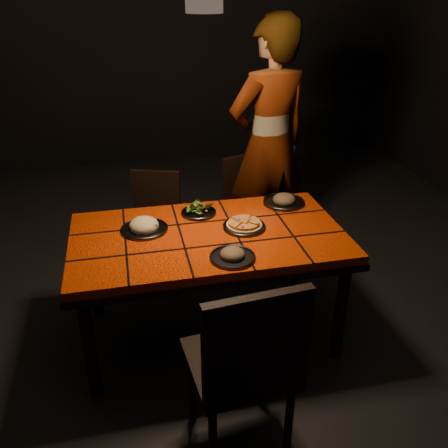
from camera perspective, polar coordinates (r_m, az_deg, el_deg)
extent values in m
cube|color=black|center=(3.23, -1.71, -13.25)|extent=(6.00, 7.00, 0.04)
cube|color=black|center=(5.97, -8.85, 21.26)|extent=(6.00, 0.04, 3.00)
cube|color=#EE3B07|center=(2.81, -1.91, -1.58)|extent=(1.60, 0.90, 0.05)
cube|color=black|center=(2.83, -1.90, -2.38)|extent=(1.62, 0.92, 0.04)
cylinder|color=black|center=(2.71, -15.83, -14.21)|extent=(0.07, 0.07, 0.66)
cylinder|color=black|center=(2.93, 13.82, -10.25)|extent=(0.07, 0.07, 0.66)
cylinder|color=black|center=(3.30, -15.48, -5.84)|extent=(0.07, 0.07, 0.66)
cylinder|color=black|center=(3.49, 8.72, -3.18)|extent=(0.07, 0.07, 0.66)
cube|color=black|center=(2.30, 1.81, -16.39)|extent=(0.50, 0.50, 0.04)
cube|color=black|center=(1.97, 4.01, -14.54)|extent=(0.46, 0.09, 0.50)
cylinder|color=black|center=(2.65, 4.27, -16.91)|extent=(0.04, 0.04, 0.47)
cylinder|color=black|center=(2.57, -3.87, -18.69)|extent=(0.04, 0.04, 0.47)
cylinder|color=black|center=(2.42, 7.79, -22.62)|extent=(0.04, 0.04, 0.47)
cylinder|color=black|center=(2.33, -1.35, -24.95)|extent=(0.04, 0.04, 0.47)
cube|color=black|center=(3.61, -8.56, -0.89)|extent=(0.47, 0.47, 0.04)
cube|color=black|center=(3.66, -8.15, 3.38)|extent=(0.36, 0.16, 0.41)
cylinder|color=black|center=(3.63, -11.22, -4.75)|extent=(0.03, 0.03, 0.38)
cylinder|color=black|center=(3.55, -6.58, -5.11)|extent=(0.03, 0.03, 0.38)
cylinder|color=black|center=(3.87, -9.95, -2.45)|extent=(0.03, 0.03, 0.38)
cylinder|color=black|center=(3.80, -5.60, -2.73)|extent=(0.03, 0.03, 0.38)
cube|color=black|center=(3.88, 3.74, 1.56)|extent=(0.49, 0.49, 0.04)
cube|color=black|center=(3.91, 2.31, 5.44)|extent=(0.37, 0.17, 0.42)
cylinder|color=black|center=(3.78, 3.21, -2.73)|extent=(0.03, 0.03, 0.39)
cylinder|color=black|center=(3.95, 6.77, -1.48)|extent=(0.03, 0.03, 0.39)
cylinder|color=black|center=(4.00, 0.57, -0.93)|extent=(0.03, 0.03, 0.39)
cylinder|color=black|center=(4.16, 4.06, 0.18)|extent=(0.03, 0.03, 0.39)
imported|color=brown|center=(3.71, 5.43, 9.39)|extent=(0.80, 0.64, 1.90)
cylinder|color=#38373C|center=(2.86, 2.44, -0.37)|extent=(0.26, 0.26, 0.01)
torus|color=#38373C|center=(2.85, 2.44, -0.22)|extent=(0.26, 0.26, 0.01)
cylinder|color=tan|center=(2.85, 2.44, -0.13)|extent=(0.30, 0.30, 0.01)
cylinder|color=orange|center=(2.84, 2.45, 0.14)|extent=(0.27, 0.27, 0.02)
cylinder|color=#38373C|center=(2.87, -9.56, -0.64)|extent=(0.28, 0.28, 0.01)
torus|color=#38373C|center=(2.86, -9.58, -0.50)|extent=(0.28, 0.28, 0.01)
ellipsoid|color=beige|center=(2.85, -9.61, -0.12)|extent=(0.17, 0.17, 0.09)
cylinder|color=#38373C|center=(3.03, -3.06, 1.34)|extent=(0.22, 0.22, 0.01)
torus|color=#38373C|center=(3.03, -3.07, 1.47)|extent=(0.22, 0.22, 0.01)
cylinder|color=#38373C|center=(2.54, 1.03, -4.05)|extent=(0.25, 0.25, 0.01)
torus|color=#38373C|center=(2.54, 1.03, -3.90)|extent=(0.25, 0.25, 0.01)
ellipsoid|color=brown|center=(2.53, 1.03, -3.55)|extent=(0.15, 0.15, 0.08)
cylinder|color=#38373C|center=(3.20, 7.21, 2.59)|extent=(0.28, 0.28, 0.01)
torus|color=#38373C|center=(3.20, 7.22, 2.72)|extent=(0.28, 0.28, 0.01)
ellipsoid|color=brown|center=(3.19, 7.24, 3.06)|extent=(0.17, 0.17, 0.09)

